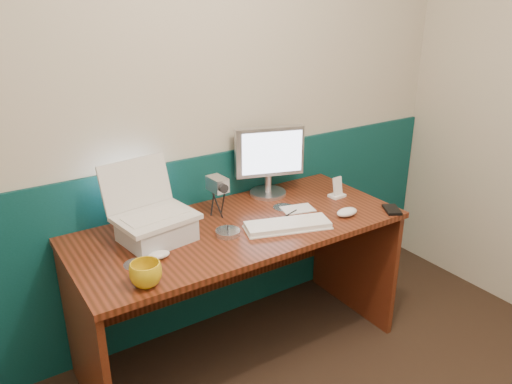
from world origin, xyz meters
TOP-DOWN VIEW (x-y plane):
  - back_wall at (0.00, 1.75)m, footprint 3.50×0.04m
  - wainscot at (0.00, 1.74)m, footprint 3.48×0.02m
  - desk at (0.12, 1.38)m, footprint 1.60×0.70m
  - laptop_riser at (-0.27, 1.44)m, footprint 0.32×0.29m
  - laptop at (-0.27, 1.44)m, footprint 0.37×0.30m
  - monitor at (0.46, 1.62)m, footprint 0.39×0.22m
  - keyboard at (0.30, 1.22)m, footprint 0.42×0.25m
  - mouse_right at (0.63, 1.17)m, footprint 0.12×0.07m
  - mouse_left at (-0.33, 1.28)m, footprint 0.10×0.06m
  - mug at (-0.45, 1.11)m, footprint 0.15×0.15m
  - camcorder at (0.09, 1.53)m, footprint 0.09×0.13m
  - cd_spindle at (0.02, 1.31)m, footprint 0.11×0.11m
  - cd_loose_a at (-0.43, 1.29)m, footprint 0.11×0.11m
  - cd_loose_b at (0.42, 1.43)m, footprint 0.11×0.11m
  - pen at (0.39, 1.34)m, footprint 0.13×0.05m
  - papers at (0.47, 1.37)m, footprint 0.19×0.15m
  - dock at (0.75, 1.39)m, footprint 0.09×0.07m
  - music_player at (0.75, 1.39)m, footprint 0.06×0.03m
  - pda at (0.86, 1.09)m, footprint 0.12×0.14m

SIDE VIEW (x-z plane):
  - desk at x=0.12m, z-range 0.00..0.75m
  - wainscot at x=0.00m, z-range 0.00..1.00m
  - cd_loose_b at x=0.42m, z-range 0.75..0.75m
  - cd_loose_a at x=-0.43m, z-range 0.75..0.75m
  - papers at x=0.47m, z-range 0.75..0.75m
  - pen at x=0.39m, z-range 0.75..0.76m
  - pda at x=0.86m, z-range 0.75..0.76m
  - dock at x=0.75m, z-range 0.75..0.77m
  - keyboard at x=0.30m, z-range 0.75..0.77m
  - cd_spindle at x=0.02m, z-range 0.75..0.77m
  - mouse_left at x=-0.33m, z-range 0.75..0.78m
  - mouse_right at x=0.63m, z-range 0.75..0.79m
  - mug at x=-0.45m, z-range 0.75..0.85m
  - laptop_riser at x=-0.27m, z-range 0.75..0.85m
  - music_player at x=0.75m, z-range 0.77..0.86m
  - camcorder at x=0.09m, z-range 0.75..0.94m
  - monitor at x=0.46m, z-range 0.75..1.12m
  - laptop at x=-0.27m, z-range 0.85..1.13m
  - back_wall at x=0.00m, z-range 0.00..2.50m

